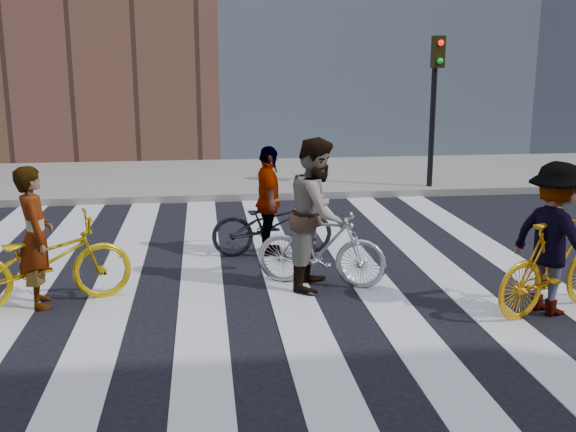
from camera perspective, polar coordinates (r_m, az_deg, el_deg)
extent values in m
plane|color=black|center=(9.03, -3.82, -5.29)|extent=(100.00, 100.00, 0.00)
cube|color=gray|center=(16.30, -5.44, 3.26)|extent=(100.00, 5.00, 0.15)
cube|color=silver|center=(9.30, -21.08, -5.59)|extent=(0.55, 10.00, 0.01)
cube|color=silver|center=(9.09, -14.30, -5.52)|extent=(0.55, 10.00, 0.01)
cube|color=silver|center=(9.02, -7.32, -5.36)|extent=(0.55, 10.00, 0.01)
cube|color=silver|center=(9.07, -0.34, -5.13)|extent=(0.55, 10.00, 0.01)
cube|color=silver|center=(9.26, 6.46, -4.83)|extent=(0.55, 10.00, 0.01)
cube|color=silver|center=(9.58, 12.89, -4.48)|extent=(0.55, 10.00, 0.01)
cube|color=silver|center=(10.00, 18.83, -4.11)|extent=(0.55, 10.00, 0.01)
cylinder|color=black|center=(14.84, 12.13, 8.00)|extent=(0.12, 0.12, 3.20)
cube|color=black|center=(14.65, 12.59, 13.41)|extent=(0.22, 0.28, 0.65)
sphere|color=red|center=(14.51, 12.83, 14.11)|extent=(0.12, 0.12, 0.12)
sphere|color=#0CCC26|center=(14.50, 12.76, 12.69)|extent=(0.12, 0.12, 0.12)
imported|color=#C9A30B|center=(8.41, -20.11, -3.65)|extent=(2.17, 1.28, 1.08)
imported|color=#BABAC5|center=(8.60, 2.81, -2.71)|extent=(1.73, 1.04, 1.01)
imported|color=orange|center=(8.28, 21.74, -4.00)|extent=(1.86, 1.16, 1.09)
imported|color=black|center=(9.97, -1.34, -0.68)|extent=(1.81, 0.68, 0.94)
imported|color=slate|center=(8.34, -20.60, -1.69)|extent=(0.56, 0.70, 1.67)
imported|color=slate|center=(8.48, 2.51, 0.23)|extent=(1.01, 1.13, 1.91)
imported|color=slate|center=(8.17, 21.63, -1.79)|extent=(1.03, 1.29, 1.75)
imported|color=slate|center=(9.89, -1.64, 1.25)|extent=(0.43, 0.97, 1.63)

